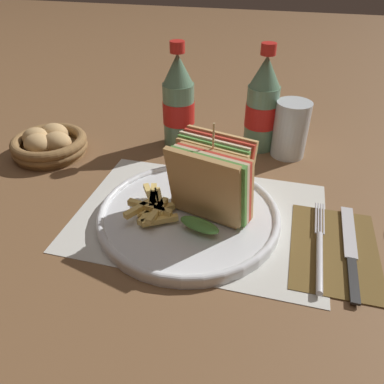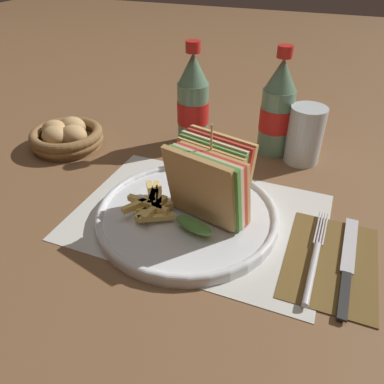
{
  "view_description": "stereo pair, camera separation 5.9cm",
  "coord_description": "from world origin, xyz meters",
  "px_view_note": "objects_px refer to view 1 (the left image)",
  "views": [
    {
      "loc": [
        0.1,
        -0.43,
        0.38
      ],
      "look_at": [
        -0.03,
        0.04,
        0.04
      ],
      "focal_mm": 35.0,
      "sensor_mm": 36.0,
      "label": 1
    },
    {
      "loc": [
        0.15,
        -0.41,
        0.38
      ],
      "look_at": [
        -0.03,
        0.04,
        0.04
      ],
      "focal_mm": 35.0,
      "sensor_mm": 36.0,
      "label": 2
    }
  ],
  "objects_px": {
    "coke_bottle_far": "(262,106)",
    "bread_basket": "(49,144)",
    "club_sandwich": "(212,182)",
    "glass_near": "(290,133)",
    "plate_main": "(189,214)",
    "fork": "(320,251)",
    "knife": "(351,250)",
    "coke_bottle_near": "(179,103)"
  },
  "relations": [
    {
      "from": "coke_bottle_far",
      "to": "glass_near",
      "type": "height_order",
      "value": "coke_bottle_far"
    },
    {
      "from": "club_sandwich",
      "to": "glass_near",
      "type": "bearing_deg",
      "value": 67.1
    },
    {
      "from": "knife",
      "to": "coke_bottle_near",
      "type": "xyz_separation_m",
      "value": [
        -0.33,
        0.26,
        0.09
      ]
    },
    {
      "from": "coke_bottle_near",
      "to": "bread_basket",
      "type": "height_order",
      "value": "coke_bottle_near"
    },
    {
      "from": "coke_bottle_far",
      "to": "bread_basket",
      "type": "distance_m",
      "value": 0.44
    },
    {
      "from": "club_sandwich",
      "to": "fork",
      "type": "bearing_deg",
      "value": -12.66
    },
    {
      "from": "fork",
      "to": "knife",
      "type": "height_order",
      "value": "fork"
    },
    {
      "from": "plate_main",
      "to": "bread_basket",
      "type": "height_order",
      "value": "bread_basket"
    },
    {
      "from": "knife",
      "to": "glass_near",
      "type": "height_order",
      "value": "glass_near"
    },
    {
      "from": "coke_bottle_near",
      "to": "bread_basket",
      "type": "distance_m",
      "value": 0.28
    },
    {
      "from": "bread_basket",
      "to": "club_sandwich",
      "type": "bearing_deg",
      "value": -19.53
    },
    {
      "from": "club_sandwich",
      "to": "bread_basket",
      "type": "xyz_separation_m",
      "value": [
        -0.37,
        0.13,
        -0.05
      ]
    },
    {
      "from": "coke_bottle_near",
      "to": "bread_basket",
      "type": "bearing_deg",
      "value": -155.17
    },
    {
      "from": "glass_near",
      "to": "fork",
      "type": "bearing_deg",
      "value": -78.37
    },
    {
      "from": "coke_bottle_near",
      "to": "glass_near",
      "type": "xyz_separation_m",
      "value": [
        0.23,
        0.01,
        -0.04
      ]
    },
    {
      "from": "coke_bottle_near",
      "to": "glass_near",
      "type": "height_order",
      "value": "coke_bottle_near"
    },
    {
      "from": "fork",
      "to": "glass_near",
      "type": "distance_m",
      "value": 0.3
    },
    {
      "from": "coke_bottle_far",
      "to": "glass_near",
      "type": "xyz_separation_m",
      "value": [
        0.06,
        -0.02,
        -0.04
      ]
    },
    {
      "from": "knife",
      "to": "coke_bottle_far",
      "type": "bearing_deg",
      "value": 120.58
    },
    {
      "from": "glass_near",
      "to": "club_sandwich",
      "type": "bearing_deg",
      "value": -112.9
    },
    {
      "from": "coke_bottle_near",
      "to": "coke_bottle_far",
      "type": "xyz_separation_m",
      "value": [
        0.17,
        0.03,
        0.0
      ]
    },
    {
      "from": "club_sandwich",
      "to": "glass_near",
      "type": "distance_m",
      "value": 0.28
    },
    {
      "from": "bread_basket",
      "to": "fork",
      "type": "bearing_deg",
      "value": -17.43
    },
    {
      "from": "glass_near",
      "to": "bread_basket",
      "type": "distance_m",
      "value": 0.49
    },
    {
      "from": "glass_near",
      "to": "bread_basket",
      "type": "bearing_deg",
      "value": -165.45
    },
    {
      "from": "plate_main",
      "to": "knife",
      "type": "distance_m",
      "value": 0.24
    },
    {
      "from": "coke_bottle_near",
      "to": "glass_near",
      "type": "distance_m",
      "value": 0.23
    },
    {
      "from": "club_sandwich",
      "to": "glass_near",
      "type": "relative_size",
      "value": 1.35
    },
    {
      "from": "club_sandwich",
      "to": "coke_bottle_far",
      "type": "xyz_separation_m",
      "value": [
        0.04,
        0.27,
        0.02
      ]
    },
    {
      "from": "glass_near",
      "to": "coke_bottle_near",
      "type": "bearing_deg",
      "value": -177.56
    },
    {
      "from": "glass_near",
      "to": "bread_basket",
      "type": "xyz_separation_m",
      "value": [
        -0.47,
        -0.12,
        -0.02
      ]
    },
    {
      "from": "coke_bottle_near",
      "to": "bread_basket",
      "type": "relative_size",
      "value": 1.41
    },
    {
      "from": "plate_main",
      "to": "bread_basket",
      "type": "relative_size",
      "value": 1.91
    },
    {
      "from": "bread_basket",
      "to": "plate_main",
      "type": "bearing_deg",
      "value": -22.13
    },
    {
      "from": "fork",
      "to": "knife",
      "type": "bearing_deg",
      "value": 21.85
    },
    {
      "from": "knife",
      "to": "fork",
      "type": "bearing_deg",
      "value": -158.15
    },
    {
      "from": "knife",
      "to": "plate_main",
      "type": "bearing_deg",
      "value": 177.44
    },
    {
      "from": "knife",
      "to": "bread_basket",
      "type": "relative_size",
      "value": 1.34
    },
    {
      "from": "coke_bottle_near",
      "to": "bread_basket",
      "type": "xyz_separation_m",
      "value": [
        -0.24,
        -0.11,
        -0.07
      ]
    },
    {
      "from": "plate_main",
      "to": "knife",
      "type": "height_order",
      "value": "plate_main"
    },
    {
      "from": "plate_main",
      "to": "glass_near",
      "type": "xyz_separation_m",
      "value": [
        0.14,
        0.26,
        0.04
      ]
    },
    {
      "from": "coke_bottle_far",
      "to": "bread_basket",
      "type": "bearing_deg",
      "value": -161.03
    }
  ]
}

